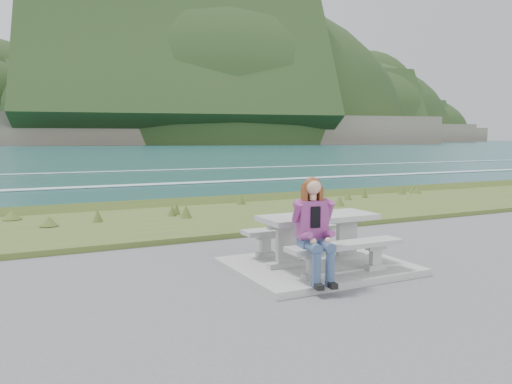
% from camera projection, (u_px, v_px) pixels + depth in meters
% --- Properties ---
extents(concrete_slab, '(2.60, 2.10, 0.10)m').
position_uv_depth(concrete_slab, '(317.00, 266.00, 7.65)').
color(concrete_slab, '#989793').
rests_on(concrete_slab, ground).
extents(picnic_table, '(1.80, 0.75, 0.75)m').
position_uv_depth(picnic_table, '(318.00, 226.00, 7.59)').
color(picnic_table, '#989793').
rests_on(picnic_table, concrete_slab).
extents(bench_landward, '(1.80, 0.35, 0.45)m').
position_uv_depth(bench_landward, '(345.00, 250.00, 6.99)').
color(bench_landward, '#989793').
rests_on(bench_landward, concrete_slab).
extents(bench_seaward, '(1.80, 0.35, 0.45)m').
position_uv_depth(bench_seaward, '(294.00, 233.00, 8.23)').
color(bench_seaward, '#989793').
rests_on(bench_seaward, concrete_slab).
extents(grass_verge, '(160.00, 4.50, 0.22)m').
position_uv_depth(grass_verge, '(204.00, 221.00, 12.12)').
color(grass_verge, '#3B521F').
rests_on(grass_verge, ground).
extents(shore_drop, '(160.00, 0.80, 2.20)m').
position_uv_depth(shore_drop, '(170.00, 207.00, 14.70)').
color(shore_drop, brown).
rests_on(shore_drop, ground).
extents(ocean, '(1600.00, 1600.00, 0.09)m').
position_uv_depth(ocean, '(89.00, 201.00, 30.22)').
color(ocean, '#1B494C').
rests_on(ocean, ground).
extents(headland_range, '(729.83, 363.95, 189.10)m').
position_uv_depth(headland_range, '(251.00, 130.00, 445.58)').
color(headland_range, brown).
rests_on(headland_range, ground).
extents(seated_woman, '(0.49, 0.74, 1.39)m').
position_uv_depth(seated_woman, '(316.00, 244.00, 6.60)').
color(seated_woman, '#31496E').
rests_on(seated_woman, concrete_slab).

